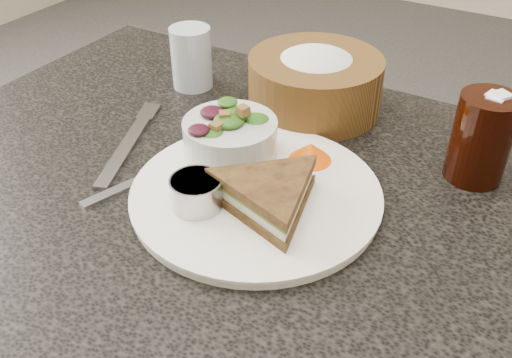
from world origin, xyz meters
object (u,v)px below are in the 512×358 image
object	(u,v)px
sandwich	(269,195)
bread_basket	(315,75)
dinner_plate	(256,195)
cola_glass	(482,134)
salad_bowl	(230,132)
dressing_ramekin	(197,193)
water_glass	(191,58)

from	to	relation	value
sandwich	bread_basket	size ratio (longest dim) A/B	0.78
dinner_plate	cola_glass	size ratio (longest dim) A/B	2.38
salad_bowl	bread_basket	size ratio (longest dim) A/B	0.61
salad_bowl	dressing_ramekin	world-z (taller)	salad_bowl
dinner_plate	sandwich	distance (m)	0.05
dinner_plate	salad_bowl	distance (m)	0.09
sandwich	bread_basket	bearing A→B (deg)	122.27
sandwich	salad_bowl	xyz separation A→B (m)	(-0.10, 0.07, 0.01)
dressing_ramekin	cola_glass	world-z (taller)	cola_glass
dressing_ramekin	cola_glass	size ratio (longest dim) A/B	0.49
cola_glass	dinner_plate	bearing A→B (deg)	-139.70
sandwich	bread_basket	xyz separation A→B (m)	(-0.07, 0.26, 0.02)
salad_bowl	dressing_ramekin	size ratio (longest dim) A/B	1.98
cola_glass	water_glass	xyz separation A→B (m)	(-0.46, 0.03, -0.01)
salad_bowl	dressing_ramekin	distance (m)	0.11
dinner_plate	cola_glass	bearing A→B (deg)	40.30
dressing_ramekin	bread_basket	distance (m)	0.30
dinner_plate	salad_bowl	bearing A→B (deg)	143.74
sandwich	cola_glass	size ratio (longest dim) A/B	1.23
dinner_plate	water_glass	bearing A→B (deg)	139.11
dressing_ramekin	dinner_plate	bearing A→B (deg)	52.91
dinner_plate	bread_basket	world-z (taller)	bread_basket
bread_basket	cola_glass	xyz separation A→B (m)	(0.25, -0.06, 0.01)
cola_glass	water_glass	distance (m)	0.46
cola_glass	salad_bowl	bearing A→B (deg)	-154.79
bread_basket	dressing_ramekin	bearing A→B (deg)	-91.16
salad_bowl	water_glass	distance (m)	0.24
salad_bowl	dressing_ramekin	xyz separation A→B (m)	(0.02, -0.11, -0.02)
sandwich	dressing_ramekin	xyz separation A→B (m)	(-0.08, -0.04, -0.00)
dinner_plate	sandwich	xyz separation A→B (m)	(0.03, -0.02, 0.03)
dressing_ramekin	cola_glass	distance (m)	0.35
cola_glass	sandwich	bearing A→B (deg)	-131.76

